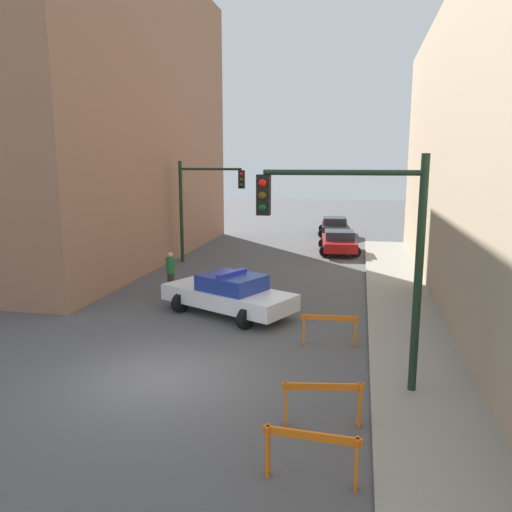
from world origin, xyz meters
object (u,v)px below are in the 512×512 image
object	(u,v)px
traffic_light_near	(364,238)
barrier_back	(323,397)
parked_car_near	(339,241)
barrier_corner	(329,325)
parked_car_mid	(335,226)
traffic_light_far	(201,197)
police_car	(229,294)
pedestrian_crossing	(171,272)
barrier_mid	(311,448)

from	to	relation	value
traffic_light_near	barrier_back	world-z (taller)	traffic_light_near
parked_car_near	barrier_corner	xyz separation A→B (m)	(0.39, -15.00, -0.06)
parked_car_mid	traffic_light_far	bearing A→B (deg)	-122.77
traffic_light_near	barrier_corner	size ratio (longest dim) A/B	3.25
police_car	barrier_back	size ratio (longest dim) A/B	3.18
pedestrian_crossing	traffic_light_near	bearing A→B (deg)	2.80
barrier_mid	parked_car_near	bearing A→B (deg)	91.35
traffic_light_near	parked_car_near	bearing A→B (deg)	94.00
traffic_light_near	pedestrian_crossing	xyz separation A→B (m)	(-7.37, 7.23, -2.67)
pedestrian_crossing	barrier_corner	distance (m)	7.97
pedestrian_crossing	barrier_back	distance (m)	11.22
parked_car_mid	barrier_corner	world-z (taller)	parked_car_mid
traffic_light_near	barrier_mid	xyz separation A→B (m)	(-0.73, -3.61, -2.91)
traffic_light_near	barrier_corner	distance (m)	4.04
traffic_light_far	parked_car_near	size ratio (longest dim) A/B	1.17
police_car	parked_car_mid	distance (m)	19.78
barrier_corner	barrier_mid	bearing A→B (deg)	-89.03
parked_car_mid	barrier_mid	size ratio (longest dim) A/B	2.76
traffic_light_near	police_car	bearing A→B (deg)	131.31
pedestrian_crossing	barrier_back	xyz separation A→B (m)	(6.68, -9.01, -0.24)
traffic_light_far	barrier_mid	size ratio (longest dim) A/B	3.25
parked_car_near	barrier_mid	bearing A→B (deg)	-94.53
police_car	barrier_mid	world-z (taller)	police_car
police_car	parked_car_mid	world-z (taller)	police_car
barrier_mid	barrier_corner	bearing A→B (deg)	90.97
traffic_light_near	barrier_corner	world-z (taller)	traffic_light_near
parked_car_mid	barrier_mid	xyz separation A→B (m)	(1.11, -28.22, -0.06)
traffic_light_far	barrier_corner	distance (m)	13.19
pedestrian_crossing	barrier_corner	size ratio (longest dim) A/B	1.04
traffic_light_far	police_car	size ratio (longest dim) A/B	1.03
barrier_back	barrier_corner	world-z (taller)	same
pedestrian_crossing	barrier_back	world-z (taller)	pedestrian_crossing
traffic_light_near	parked_car_mid	xyz separation A→B (m)	(-1.85, 24.61, -2.86)
barrier_mid	barrier_corner	size ratio (longest dim) A/B	1.00
police_car	barrier_mid	distance (m)	9.35
parked_car_near	parked_car_mid	size ratio (longest dim) A/B	1.01
traffic_light_far	pedestrian_crossing	xyz separation A→B (m)	(0.67, -6.13, -2.54)
barrier_back	barrier_corner	size ratio (longest dim) A/B	0.99
traffic_light_near	barrier_back	size ratio (longest dim) A/B	3.28
parked_car_mid	barrier_back	distance (m)	26.41
traffic_light_near	traffic_light_far	bearing A→B (deg)	121.01
traffic_light_near	police_car	distance (m)	7.22
parked_car_near	barrier_corner	bearing A→B (deg)	-94.37
police_car	barrier_mid	size ratio (longest dim) A/B	3.15
traffic_light_near	parked_car_mid	distance (m)	24.84
parked_car_mid	police_car	bearing A→B (deg)	-101.34
parked_car_mid	pedestrian_crossing	world-z (taller)	pedestrian_crossing
traffic_light_near	traffic_light_far	distance (m)	15.59
police_car	parked_car_near	xyz separation A→B (m)	(3.15, 12.67, -0.05)
traffic_light_far	pedestrian_crossing	bearing A→B (deg)	-83.79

